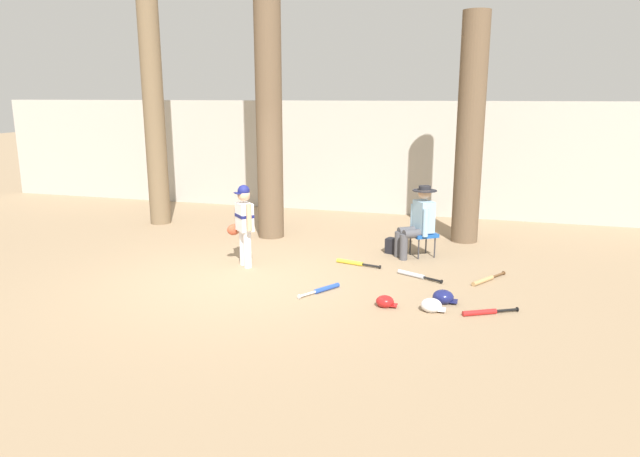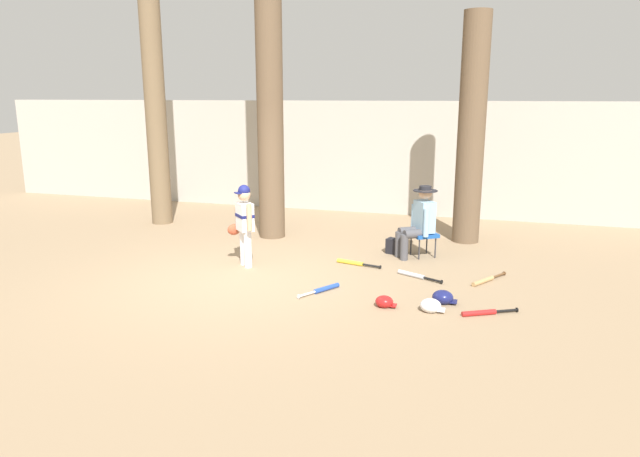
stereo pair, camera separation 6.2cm
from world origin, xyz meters
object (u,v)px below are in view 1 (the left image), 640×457
object	(u,v)px
bat_aluminum_silver	(415,275)
bat_yellow_trainer	(353,263)
tree_near_player	(268,82)
bat_blue_youth	(324,289)
tree_behind_spectator	(469,146)
young_ballplayer	(244,220)
seated_spectator	(418,220)
batting_helmet_white	(431,305)
bat_red_barrel	(484,312)
tree_far_left	(151,72)
folding_stool	(423,235)
batting_helmet_navy	(443,297)
handbag_beside_stool	(396,246)
batting_helmet_red	(385,302)
bat_wood_tan	(485,280)

from	to	relation	value
bat_aluminum_silver	bat_yellow_trainer	world-z (taller)	same
tree_near_player	bat_blue_youth	xyz separation A→B (m)	(1.84, -2.78, -2.85)
tree_behind_spectator	young_ballplayer	world-z (taller)	tree_behind_spectator
seated_spectator	batting_helmet_white	xyz separation A→B (m)	(0.48, -2.47, -0.56)
bat_red_barrel	batting_helmet_white	distance (m)	0.64
tree_far_left	bat_blue_youth	distance (m)	6.37
bat_aluminum_silver	bat_yellow_trainer	bearing A→B (deg)	160.08
folding_stool	batting_helmet_navy	bearing A→B (deg)	-76.59
folding_stool	bat_yellow_trainer	distance (m)	1.34
tree_behind_spectator	handbag_beside_stool	size ratio (longest dim) A/B	12.43
bat_aluminum_silver	batting_helmet_red	xyz separation A→B (m)	(-0.21, -1.34, 0.03)
bat_aluminum_silver	bat_blue_youth	size ratio (longest dim) A/B	1.06
handbag_beside_stool	tree_far_left	xyz separation A→B (m)	(-5.19, 1.02, 2.97)
bat_yellow_trainer	bat_red_barrel	distance (m)	2.62
young_ballplayer	seated_spectator	size ratio (longest dim) A/B	1.09
young_ballplayer	bat_blue_youth	size ratio (longest dim) A/B	1.97
bat_blue_youth	batting_helmet_red	world-z (taller)	batting_helmet_red
batting_helmet_white	batting_helmet_navy	xyz separation A→B (m)	(0.12, 0.35, 0.00)
bat_aluminum_silver	bat_yellow_trainer	size ratio (longest dim) A/B	0.93
bat_blue_youth	tree_behind_spectator	bearing A→B (deg)	63.35
bat_yellow_trainer	bat_blue_youth	distance (m)	1.37
folding_stool	tree_near_player	bearing A→B (deg)	168.70
handbag_beside_stool	batting_helmet_navy	world-z (taller)	handbag_beside_stool
tree_far_left	bat_aluminum_silver	distance (m)	6.83
young_ballplayer	seated_spectator	xyz separation A→B (m)	(2.57, 1.31, -0.10)
tree_behind_spectator	young_ballplayer	xyz separation A→B (m)	(-3.28, -2.64, -1.01)
seated_spectator	bat_aluminum_silver	xyz separation A→B (m)	(0.10, -1.14, -0.61)
batting_helmet_white	tree_far_left	bearing A→B (deg)	149.36
bat_aluminum_silver	batting_helmet_white	xyz separation A→B (m)	(0.38, -1.33, 0.04)
bat_red_barrel	young_ballplayer	bearing A→B (deg)	163.39
young_ballplayer	batting_helmet_navy	xyz separation A→B (m)	(3.17, -0.82, -0.66)
young_ballplayer	seated_spectator	bearing A→B (deg)	26.95
bat_yellow_trainer	tree_near_player	bearing A→B (deg)	144.04
bat_yellow_trainer	batting_helmet_navy	distance (m)	2.04
handbag_beside_stool	bat_red_barrel	size ratio (longest dim) A/B	0.50
folding_stool	batting_helmet_white	size ratio (longest dim) A/B	1.78
handbag_beside_stool	batting_helmet_white	bearing A→B (deg)	-71.57
bat_wood_tan	batting_helmet_red	distance (m)	1.86
tree_behind_spectator	young_ballplayer	distance (m)	4.33
batting_helmet_navy	batting_helmet_white	bearing A→B (deg)	-109.01
bat_red_barrel	batting_helmet_red	xyz separation A→B (m)	(-1.23, -0.07, 0.03)
young_ballplayer	bat_wood_tan	world-z (taller)	young_ballplayer
bat_aluminum_silver	bat_red_barrel	world-z (taller)	same
tree_far_left	bat_aluminum_silver	world-z (taller)	tree_far_left
young_ballplayer	tree_far_left	world-z (taller)	tree_far_left
folding_stool	handbag_beside_stool	world-z (taller)	folding_stool
handbag_beside_stool	batting_helmet_red	distance (m)	2.57
seated_spectator	batting_helmet_navy	world-z (taller)	seated_spectator
bat_blue_youth	batting_helmet_white	size ratio (longest dim) A/B	2.12
tree_near_player	bat_wood_tan	xyz separation A→B (m)	(3.99, -1.72, -2.85)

